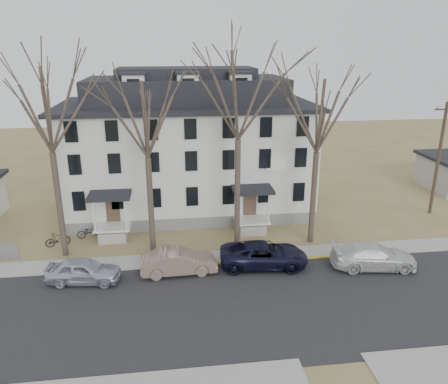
{
  "coord_description": "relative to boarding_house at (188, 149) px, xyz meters",
  "views": [
    {
      "loc": [
        -3.51,
        -18.54,
        13.93
      ],
      "look_at": [
        -0.04,
        9.0,
        4.41
      ],
      "focal_mm": 35.0,
      "sensor_mm": 36.0,
      "label": 1
    }
  ],
  "objects": [
    {
      "name": "ground",
      "position": [
        2.0,
        -17.95,
        -5.38
      ],
      "size": [
        120.0,
        120.0,
        0.0
      ],
      "primitive_type": "plane",
      "color": "olive",
      "rests_on": "ground"
    },
    {
      "name": "main_road",
      "position": [
        2.0,
        -15.95,
        -5.38
      ],
      "size": [
        120.0,
        10.0,
        0.04
      ],
      "primitive_type": "cube",
      "color": "#27272A",
      "rests_on": "ground"
    },
    {
      "name": "far_sidewalk",
      "position": [
        2.0,
        -9.95,
        -5.38
      ],
      "size": [
        120.0,
        2.0,
        0.08
      ],
      "primitive_type": "cube",
      "color": "#A09F97",
      "rests_on": "ground"
    },
    {
      "name": "yellow_curb",
      "position": [
        7.0,
        -10.85,
        -5.38
      ],
      "size": [
        14.0,
        0.25,
        0.06
      ],
      "primitive_type": "cube",
      "color": "gold",
      "rests_on": "ground"
    },
    {
      "name": "boarding_house",
      "position": [
        0.0,
        0.0,
        0.0
      ],
      "size": [
        20.8,
        12.36,
        12.05
      ],
      "color": "slate",
      "rests_on": "ground"
    },
    {
      "name": "tree_far_left",
      "position": [
        -9.0,
        -8.15,
        4.96
      ],
      "size": [
        8.4,
        8.4,
        13.72
      ],
      "color": "#473B31",
      "rests_on": "ground"
    },
    {
      "name": "tree_mid_left",
      "position": [
        -3.0,
        -8.15,
        4.22
      ],
      "size": [
        7.8,
        7.8,
        12.74
      ],
      "color": "#473B31",
      "rests_on": "ground"
    },
    {
      "name": "tree_center",
      "position": [
        3.0,
        -8.15,
        5.71
      ],
      "size": [
        9.0,
        9.0,
        14.7
      ],
      "color": "#473B31",
      "rests_on": "ground"
    },
    {
      "name": "tree_mid_right",
      "position": [
        8.5,
        -8.15,
        4.22
      ],
      "size": [
        7.8,
        7.8,
        12.74
      ],
      "color": "#473B31",
      "rests_on": "ground"
    },
    {
      "name": "utility_pole_far",
      "position": [
        20.5,
        -3.95,
        -0.47
      ],
      "size": [
        2.0,
        0.28,
        9.5
      ],
      "color": "#3D3023",
      "rests_on": "ground"
    },
    {
      "name": "car_silver",
      "position": [
        -7.06,
        -12.08,
        -4.62
      ],
      "size": [
        4.65,
        2.34,
        1.52
      ],
      "primitive_type": "imported",
      "rotation": [
        0.0,
        0.0,
        1.44
      ],
      "color": "silver",
      "rests_on": "ground"
    },
    {
      "name": "car_tan",
      "position": [
        -1.27,
        -11.69,
        -4.59
      ],
      "size": [
        4.86,
        1.9,
        1.58
      ],
      "primitive_type": "imported",
      "rotation": [
        0.0,
        0.0,
        1.62
      ],
      "color": "gray",
      "rests_on": "ground"
    },
    {
      "name": "car_navy",
      "position": [
        4.27,
        -11.44,
        -4.58
      ],
      "size": [
        5.95,
        3.18,
        1.59
      ],
      "primitive_type": "imported",
      "rotation": [
        0.0,
        0.0,
        1.47
      ],
      "color": "black",
      "rests_on": "ground"
    },
    {
      "name": "car_white",
      "position": [
        11.29,
        -12.53,
        -4.59
      ],
      "size": [
        5.69,
        2.84,
        1.59
      ],
      "primitive_type": "imported",
      "rotation": [
        0.0,
        0.0,
        1.45
      ],
      "color": "silver",
      "rests_on": "ground"
    },
    {
      "name": "bicycle_left",
      "position": [
        -7.75,
        -5.48,
        -4.89
      ],
      "size": [
        1.97,
        1.06,
        0.98
      ],
      "primitive_type": "imported",
      "rotation": [
        0.0,
        0.0,
        1.8
      ],
      "color": "black",
      "rests_on": "ground"
    },
    {
      "name": "bicycle_right",
      "position": [
        -9.8,
        -6.73,
        -4.85
      ],
      "size": [
        1.81,
        1.01,
        1.05
      ],
      "primitive_type": "imported",
      "rotation": [
        0.0,
        0.0,
        1.89
      ],
      "color": "black",
      "rests_on": "ground"
    }
  ]
}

